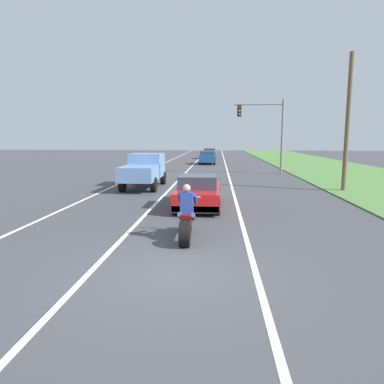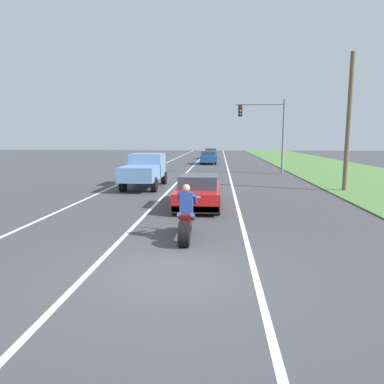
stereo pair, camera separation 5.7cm
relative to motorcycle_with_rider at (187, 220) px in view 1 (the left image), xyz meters
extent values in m
plane|color=#424247|center=(-0.09, -2.47, -0.59)|extent=(160.00, 160.00, 0.00)
cube|color=white|center=(-5.49, 17.53, -0.59)|extent=(0.14, 120.00, 0.01)
cube|color=white|center=(1.71, 17.53, -0.59)|extent=(0.14, 120.00, 0.01)
cube|color=white|center=(-1.89, 17.53, -0.59)|extent=(0.14, 120.00, 0.01)
cube|color=#517F3D|center=(11.83, 17.53, -0.56)|extent=(10.00, 120.00, 0.06)
cylinder|color=black|center=(0.00, -0.60, -0.25)|extent=(0.28, 0.69, 0.69)
cylinder|color=black|center=(0.00, 0.95, -0.28)|extent=(0.12, 0.63, 0.63)
cube|color=#590F0F|center=(0.00, 0.23, 0.02)|extent=(0.28, 1.10, 0.36)
cylinder|color=#B2B2B7|center=(0.00, 0.87, 0.09)|extent=(0.08, 0.36, 0.73)
cylinder|color=#A5A5AA|center=(0.00, 0.85, 0.52)|extent=(0.70, 0.05, 0.05)
cube|color=navy|center=(0.00, 0.00, 0.50)|extent=(0.36, 0.24, 0.60)
sphere|color=tan|center=(0.00, 0.00, 0.92)|extent=(0.22, 0.22, 0.22)
cylinder|color=#384C7A|center=(-0.18, 0.03, 0.10)|extent=(0.14, 0.47, 0.32)
cylinder|color=navy|center=(-0.22, 0.30, 0.55)|extent=(0.10, 0.51, 0.40)
cylinder|color=#384C7A|center=(0.18, 0.03, 0.10)|extent=(0.14, 0.47, 0.32)
cylinder|color=navy|center=(0.22, 0.30, 0.55)|extent=(0.10, 0.51, 0.40)
cube|color=red|center=(0.05, 5.03, -0.07)|extent=(1.80, 4.30, 0.64)
cube|color=#333D4C|center=(0.05, 4.83, 0.51)|extent=(1.56, 1.70, 0.52)
cube|color=black|center=(0.05, 2.98, -0.31)|extent=(1.76, 0.20, 0.28)
cylinder|color=black|center=(-0.75, 6.63, -0.27)|extent=(0.24, 0.64, 0.64)
cylinder|color=black|center=(0.85, 6.63, -0.27)|extent=(0.24, 0.64, 0.64)
cylinder|color=black|center=(-0.75, 3.43, -0.27)|extent=(0.24, 0.64, 0.64)
cylinder|color=black|center=(0.85, 3.43, -0.27)|extent=(0.24, 0.64, 0.64)
cube|color=#6B93C6|center=(-3.48, 11.52, 0.69)|extent=(1.90, 2.10, 1.40)
cube|color=#333D4C|center=(-3.48, 11.87, 1.07)|extent=(1.67, 0.29, 0.57)
cube|color=#6B93C6|center=(-3.48, 9.27, 0.39)|extent=(1.90, 2.70, 0.80)
cylinder|color=black|center=(-4.35, 12.32, -0.19)|extent=(0.28, 0.80, 0.80)
cylinder|color=black|center=(-2.61, 12.32, -0.19)|extent=(0.28, 0.80, 0.80)
cylinder|color=black|center=(-4.35, 8.97, -0.19)|extent=(0.28, 0.80, 0.80)
cylinder|color=black|center=(-2.61, 8.97, -0.19)|extent=(0.28, 0.80, 0.80)
cylinder|color=gray|center=(6.03, 19.43, 2.41)|extent=(0.18, 0.18, 6.00)
cylinder|color=gray|center=(4.08, 19.43, 5.01)|extent=(3.89, 0.12, 0.12)
cube|color=black|center=(2.54, 19.43, 4.51)|extent=(0.32, 0.24, 0.90)
sphere|color=red|center=(2.54, 19.29, 4.79)|extent=(0.16, 0.16, 0.16)
sphere|color=orange|center=(2.54, 19.29, 4.51)|extent=(0.16, 0.16, 0.16)
sphere|color=green|center=(2.54, 19.29, 4.23)|extent=(0.16, 0.16, 0.16)
cylinder|color=brown|center=(7.81, 10.06, 3.10)|extent=(0.24, 0.24, 7.39)
cube|color=#194C8C|center=(-0.35, 30.48, 0.06)|extent=(1.76, 4.00, 0.70)
cube|color=#333D4C|center=(-0.35, 30.28, 0.66)|extent=(1.56, 2.00, 0.50)
cylinder|color=black|center=(-1.15, 31.88, -0.29)|extent=(0.20, 0.60, 0.60)
cylinder|color=black|center=(0.45, 31.88, -0.29)|extent=(0.20, 0.60, 0.60)
cylinder|color=black|center=(-1.15, 29.08, -0.29)|extent=(0.20, 0.60, 0.60)
cylinder|color=black|center=(0.45, 29.08, -0.29)|extent=(0.20, 0.60, 0.60)
cube|color=#194C8C|center=(-0.39, 41.25, 0.06)|extent=(1.76, 4.00, 0.70)
cube|color=#333D4C|center=(-0.39, 41.05, 0.66)|extent=(1.56, 2.00, 0.50)
cylinder|color=black|center=(-1.19, 42.65, -0.29)|extent=(0.20, 0.60, 0.60)
cylinder|color=black|center=(0.41, 42.65, -0.29)|extent=(0.20, 0.60, 0.60)
cylinder|color=black|center=(-1.19, 39.85, -0.29)|extent=(0.20, 0.60, 0.60)
cylinder|color=black|center=(0.41, 39.85, -0.29)|extent=(0.20, 0.60, 0.60)
camera|label=1|loc=(0.87, -9.65, 2.29)|focal=32.69mm
camera|label=2|loc=(0.93, -9.64, 2.29)|focal=32.69mm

